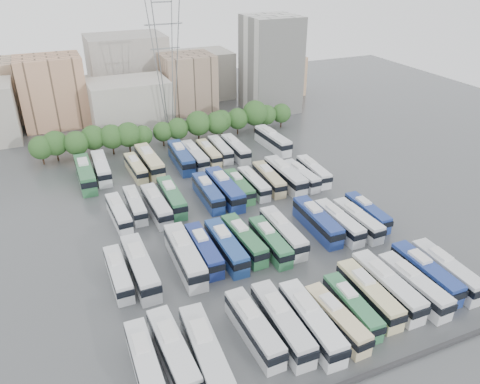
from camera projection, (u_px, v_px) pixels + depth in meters
name	position (u px, v px, depth m)	size (l,w,h in m)	color
ground	(241.00, 231.00, 78.37)	(220.00, 220.00, 0.00)	#424447
parapet	(360.00, 378.00, 51.40)	(56.00, 0.50, 0.50)	#2D2D30
tree_line	(173.00, 128.00, 110.88)	(63.83, 7.38, 8.13)	black
city_buildings	(115.00, 86.00, 130.58)	(102.00, 35.00, 20.00)	#9E998E
apartment_tower	(271.00, 64.00, 131.37)	(14.00, 14.00, 26.00)	silver
electricity_pylon	(166.00, 59.00, 111.07)	(9.00, 6.91, 33.83)	slate
bus_r0_s0	(145.00, 363.00, 51.34)	(2.66, 11.53, 3.61)	silver
bus_r0_s1	(173.00, 352.00, 52.55)	(3.19, 12.56, 3.91)	silver
bus_r0_s2	(206.00, 353.00, 52.24)	(3.49, 13.35, 4.15)	silver
bus_r0_s4	(254.00, 328.00, 56.01)	(2.98, 12.06, 3.76)	silver
bus_r0_s5	(282.00, 323.00, 56.57)	(2.99, 12.87, 4.03)	silver
bus_r0_s6	(311.00, 322.00, 56.73)	(3.12, 12.87, 4.02)	silver
bus_r0_s7	(336.00, 318.00, 57.56)	(3.00, 11.26, 3.50)	beige
bus_r0_s8	(352.00, 306.00, 59.59)	(2.76, 10.99, 3.42)	#317348
bus_r0_s9	(369.00, 294.00, 61.46)	(2.87, 12.04, 3.76)	beige
bus_r0_s10	(387.00, 286.00, 62.71)	(2.83, 12.85, 4.03)	silver
bus_r0_s11	(413.00, 285.00, 63.04)	(2.98, 12.21, 3.81)	silver
bus_r0_s12	(425.00, 273.00, 65.39)	(2.77, 12.24, 3.83)	navy
bus_r0_s13	(446.00, 270.00, 65.88)	(2.96, 12.31, 3.84)	silver
bus_r1_s0	(118.00, 273.00, 65.60)	(2.45, 10.91, 3.42)	silver
bus_r1_s1	(140.00, 267.00, 66.33)	(3.07, 13.20, 4.13)	silver
bus_r1_s3	(185.00, 255.00, 68.69)	(3.21, 13.69, 4.28)	silver
bus_r1_s4	(204.00, 249.00, 70.52)	(2.71, 11.83, 3.70)	navy
bus_r1_s5	(226.00, 246.00, 71.11)	(2.75, 12.43, 3.90)	navy
bus_r1_s6	(244.00, 239.00, 72.86)	(3.17, 12.12, 3.77)	#2C683F
bus_r1_s7	(270.00, 241.00, 72.58)	(2.62, 11.44, 3.58)	#307147
bus_r1_s8	(283.00, 232.00, 74.64)	(2.86, 12.39, 3.88)	silver
bus_r1_s10	(317.00, 221.00, 77.59)	(3.13, 12.76, 3.98)	navy
bus_r1_s11	(339.00, 222.00, 77.62)	(2.72, 11.73, 3.67)	silver
bus_r1_s12	(357.00, 220.00, 78.25)	(2.83, 11.45, 3.57)	silver
bus_r1_s13	(367.00, 212.00, 80.79)	(2.57, 10.86, 3.39)	navy
bus_r2_s1	(119.00, 213.00, 80.47)	(2.87, 11.01, 3.42)	white
bus_r2_s2	(135.00, 205.00, 83.07)	(2.45, 10.83, 3.39)	silver
bus_r2_s3	(156.00, 205.00, 82.53)	(2.98, 12.19, 3.80)	silver
bus_r2_s4	(172.00, 197.00, 85.16)	(2.85, 12.28, 3.84)	#2F6E44
bus_r2_s6	(208.00, 192.00, 86.85)	(2.91, 12.19, 3.81)	navy
bus_r2_s7	(225.00, 189.00, 87.66)	(3.07, 13.61, 4.26)	navy
bus_r2_s8	(239.00, 186.00, 89.48)	(2.53, 10.93, 3.42)	#2F6E3C
bus_r2_s9	(254.00, 183.00, 90.59)	(2.40, 10.89, 3.42)	silver
bus_r2_s10	(269.00, 179.00, 92.14)	(3.10, 11.71, 3.64)	#C2B285
bus_r2_s11	(285.00, 175.00, 92.86)	(3.00, 13.36, 4.19)	silver
bus_r2_s12	(301.00, 175.00, 93.68)	(2.91, 11.05, 3.44)	silver
bus_r2_s13	(313.00, 171.00, 95.38)	(2.98, 11.27, 3.50)	silver
bus_r3_s0	(85.00, 174.00, 93.45)	(3.02, 13.62, 4.27)	#2E6C40
bus_r3_s1	(101.00, 167.00, 96.42)	(3.01, 12.53, 3.91)	silver
bus_r3_s3	(136.00, 167.00, 97.04)	(2.91, 10.98, 3.41)	beige
bus_r3_s4	(149.00, 161.00, 98.78)	(3.49, 13.68, 4.26)	beige
bus_r3_s6	(181.00, 157.00, 100.97)	(3.39, 13.31, 4.14)	navy
bus_r3_s7	(195.00, 156.00, 101.80)	(2.85, 12.33, 3.86)	silver
bus_r3_s8	(209.00, 153.00, 103.85)	(2.43, 11.06, 3.47)	beige
bus_r3_s9	(220.00, 149.00, 105.71)	(2.79, 11.27, 3.51)	silver
bus_r3_s10	(235.00, 148.00, 105.79)	(2.65, 11.99, 3.76)	silver
bus_r3_s13	(273.00, 140.00, 109.79)	(3.52, 13.38, 4.16)	silver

